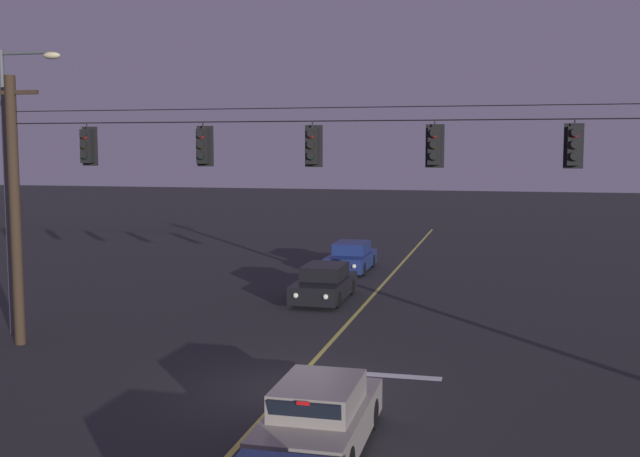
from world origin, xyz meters
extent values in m
plane|color=#28282B|center=(0.00, 0.00, 0.00)|extent=(180.00, 180.00, 0.00)
cube|color=#D1C64C|center=(0.00, 8.30, 0.00)|extent=(0.14, 60.00, 0.01)
cube|color=silver|center=(1.90, 1.70, 0.00)|extent=(3.40, 0.36, 0.01)
cylinder|color=#38281C|center=(-9.06, 2.30, 4.00)|extent=(0.32, 0.32, 8.00)
cube|color=#38281C|center=(-9.06, 2.30, 7.50)|extent=(1.80, 0.12, 0.12)
cylinder|color=slate|center=(-9.06, 2.30, 7.15)|extent=(0.12, 0.12, 0.18)
cylinder|color=black|center=(0.00, 2.30, 6.60)|extent=(18.12, 0.03, 0.03)
cylinder|color=black|center=(0.00, 2.30, 6.95)|extent=(18.12, 0.02, 0.02)
cylinder|color=black|center=(-6.62, 2.30, 6.51)|extent=(0.04, 0.04, 0.18)
cube|color=black|center=(-6.62, 2.30, 5.94)|extent=(0.32, 0.26, 0.96)
cube|color=black|center=(-6.62, 2.45, 5.94)|extent=(0.48, 0.03, 1.12)
sphere|color=red|center=(-6.62, 2.14, 6.23)|extent=(0.17, 0.17, 0.17)
cylinder|color=black|center=(-6.62, 2.10, 6.27)|extent=(0.20, 0.10, 0.20)
sphere|color=#3D280A|center=(-6.62, 2.14, 5.94)|extent=(0.17, 0.17, 0.17)
cylinder|color=black|center=(-6.62, 2.10, 5.99)|extent=(0.20, 0.10, 0.20)
sphere|color=black|center=(-6.62, 2.14, 5.66)|extent=(0.17, 0.17, 0.17)
cylinder|color=black|center=(-6.62, 2.10, 5.70)|extent=(0.20, 0.10, 0.20)
cylinder|color=black|center=(-3.07, 2.30, 6.51)|extent=(0.04, 0.04, 0.18)
cube|color=black|center=(-3.07, 2.30, 5.94)|extent=(0.32, 0.26, 0.96)
cube|color=black|center=(-3.07, 2.45, 5.94)|extent=(0.48, 0.03, 1.12)
sphere|color=red|center=(-3.07, 2.14, 6.23)|extent=(0.17, 0.17, 0.17)
cylinder|color=black|center=(-3.07, 2.10, 6.27)|extent=(0.20, 0.10, 0.20)
sphere|color=#3D280A|center=(-3.07, 2.14, 5.94)|extent=(0.17, 0.17, 0.17)
cylinder|color=black|center=(-3.07, 2.10, 5.99)|extent=(0.20, 0.10, 0.20)
sphere|color=black|center=(-3.07, 2.14, 5.66)|extent=(0.17, 0.17, 0.17)
cylinder|color=black|center=(-3.07, 2.10, 5.70)|extent=(0.20, 0.10, 0.20)
cylinder|color=black|center=(0.04, 2.30, 6.51)|extent=(0.04, 0.04, 0.18)
cube|color=black|center=(0.04, 2.30, 5.94)|extent=(0.32, 0.26, 0.96)
cube|color=black|center=(0.04, 2.45, 5.94)|extent=(0.48, 0.03, 1.12)
sphere|color=red|center=(0.04, 2.14, 6.23)|extent=(0.17, 0.17, 0.17)
cylinder|color=black|center=(0.04, 2.10, 6.27)|extent=(0.20, 0.10, 0.20)
sphere|color=#3D280A|center=(0.04, 2.14, 5.94)|extent=(0.17, 0.17, 0.17)
cylinder|color=black|center=(0.04, 2.10, 5.99)|extent=(0.20, 0.10, 0.20)
sphere|color=black|center=(0.04, 2.14, 5.66)|extent=(0.17, 0.17, 0.17)
cylinder|color=black|center=(0.04, 2.10, 5.70)|extent=(0.20, 0.10, 0.20)
cylinder|color=black|center=(3.26, 2.30, 6.51)|extent=(0.04, 0.04, 0.18)
cube|color=black|center=(3.26, 2.30, 5.94)|extent=(0.32, 0.26, 0.96)
cube|color=black|center=(3.26, 2.45, 5.94)|extent=(0.48, 0.03, 1.12)
sphere|color=red|center=(3.26, 2.14, 6.23)|extent=(0.17, 0.17, 0.17)
cylinder|color=black|center=(3.26, 2.10, 6.27)|extent=(0.20, 0.10, 0.20)
sphere|color=#3D280A|center=(3.26, 2.14, 5.94)|extent=(0.17, 0.17, 0.17)
cylinder|color=black|center=(3.26, 2.10, 5.99)|extent=(0.20, 0.10, 0.20)
sphere|color=black|center=(3.26, 2.14, 5.66)|extent=(0.17, 0.17, 0.17)
cylinder|color=black|center=(3.26, 2.10, 5.70)|extent=(0.20, 0.10, 0.20)
cylinder|color=black|center=(6.68, 2.30, 6.51)|extent=(0.04, 0.04, 0.18)
cube|color=black|center=(6.68, 2.30, 5.94)|extent=(0.32, 0.26, 0.96)
cube|color=black|center=(6.68, 2.45, 5.94)|extent=(0.48, 0.03, 1.12)
sphere|color=red|center=(6.68, 2.14, 6.23)|extent=(0.17, 0.17, 0.17)
cylinder|color=black|center=(6.68, 2.10, 6.27)|extent=(0.20, 0.10, 0.20)
sphere|color=#3D280A|center=(6.68, 2.14, 5.94)|extent=(0.17, 0.17, 0.17)
cylinder|color=black|center=(6.68, 2.10, 5.99)|extent=(0.20, 0.10, 0.20)
sphere|color=black|center=(6.68, 2.14, 5.66)|extent=(0.17, 0.17, 0.17)
cylinder|color=black|center=(6.68, 2.10, 5.70)|extent=(0.20, 0.10, 0.20)
cube|color=gray|center=(1.63, -3.48, 0.51)|extent=(1.80, 4.30, 0.68)
cube|color=gray|center=(1.63, -3.60, 1.12)|extent=(1.51, 2.15, 0.54)
cube|color=black|center=(1.63, -2.66, 1.12)|extent=(1.40, 0.21, 0.48)
cube|color=black|center=(1.63, -4.66, 1.12)|extent=(1.37, 0.18, 0.46)
cylinder|color=black|center=(0.83, -2.15, 0.32)|extent=(0.22, 0.64, 0.64)
cylinder|color=black|center=(2.42, -2.15, 0.32)|extent=(0.22, 0.64, 0.64)
cylinder|color=black|center=(0.83, -4.81, 0.32)|extent=(0.22, 0.64, 0.64)
cube|color=red|center=(1.63, -4.77, 1.35)|extent=(0.24, 0.04, 0.06)
cube|color=black|center=(-1.69, 11.01, 0.51)|extent=(1.80, 4.30, 0.68)
cube|color=black|center=(-1.69, 11.13, 1.12)|extent=(1.51, 2.15, 0.54)
cube|color=black|center=(-1.69, 10.20, 1.12)|extent=(1.40, 0.21, 0.48)
cube|color=black|center=(-1.69, 12.20, 1.12)|extent=(1.37, 0.18, 0.46)
cylinder|color=black|center=(-0.89, 9.68, 0.32)|extent=(0.22, 0.64, 0.64)
cylinder|color=black|center=(-2.48, 9.68, 0.32)|extent=(0.22, 0.64, 0.64)
cylinder|color=black|center=(-0.89, 12.35, 0.32)|extent=(0.22, 0.64, 0.64)
cylinder|color=black|center=(-2.48, 12.35, 0.32)|extent=(0.22, 0.64, 0.64)
sphere|color=white|center=(-1.13, 8.84, 0.57)|extent=(0.20, 0.20, 0.20)
sphere|color=white|center=(-2.24, 8.84, 0.57)|extent=(0.20, 0.20, 0.20)
cube|color=navy|center=(-2.06, 18.31, 0.51)|extent=(1.80, 4.30, 0.68)
cube|color=navy|center=(-2.06, 18.43, 1.12)|extent=(1.51, 2.15, 0.54)
cube|color=black|center=(-2.06, 17.49, 1.12)|extent=(1.40, 0.21, 0.48)
cube|color=black|center=(-2.06, 19.49, 1.12)|extent=(1.37, 0.18, 0.46)
cylinder|color=black|center=(-1.27, 16.97, 0.32)|extent=(0.22, 0.64, 0.64)
cylinder|color=black|center=(-2.85, 16.97, 0.32)|extent=(0.22, 0.64, 0.64)
cylinder|color=black|center=(-1.27, 19.64, 0.32)|extent=(0.22, 0.64, 0.64)
cylinder|color=black|center=(-2.85, 19.64, 0.32)|extent=(0.22, 0.64, 0.64)
sphere|color=white|center=(-1.50, 16.14, 0.57)|extent=(0.20, 0.20, 0.20)
sphere|color=white|center=(-2.62, 16.14, 0.57)|extent=(0.20, 0.20, 0.20)
cylinder|color=#4C4F54|center=(-10.14, 3.46, 4.45)|extent=(0.16, 0.16, 8.90)
cylinder|color=#4C4F54|center=(-9.24, 3.46, 8.78)|extent=(1.80, 0.10, 0.10)
ellipsoid|color=beige|center=(-8.39, 3.46, 8.68)|extent=(0.56, 0.30, 0.22)
camera|label=1|loc=(5.04, -17.71, 5.90)|focal=43.28mm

